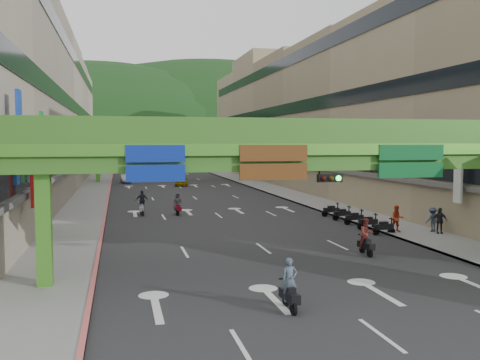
{
  "coord_description": "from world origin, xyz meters",
  "views": [
    {
      "loc": [
        -7.96,
        -16.99,
        6.09
      ],
      "look_at": [
        0.0,
        18.0,
        3.5
      ],
      "focal_mm": 40.0,
      "sensor_mm": 36.0,
      "label": 1
    }
  ],
  "objects_px": {
    "scooter_rider_mid": "(366,236)",
    "car_silver": "(126,179)",
    "pedestrian_red": "(397,221)",
    "car_yellow": "(181,181)",
    "overpass_near": "(323,161)",
    "scooter_rider_near": "(290,287)"
  },
  "relations": [
    {
      "from": "scooter_rider_mid",
      "to": "car_silver",
      "type": "height_order",
      "value": "scooter_rider_mid"
    },
    {
      "from": "pedestrian_red",
      "to": "scooter_rider_mid",
      "type": "bearing_deg",
      "value": -116.83
    },
    {
      "from": "scooter_rider_mid",
      "to": "car_yellow",
      "type": "bearing_deg",
      "value": 95.37
    },
    {
      "from": "car_silver",
      "to": "pedestrian_red",
      "type": "xyz_separation_m",
      "value": [
        16.89,
        -48.43,
        0.25
      ]
    },
    {
      "from": "scooter_rider_mid",
      "to": "pedestrian_red",
      "type": "xyz_separation_m",
      "value": [
        5.01,
        5.72,
        -0.16
      ]
    },
    {
      "from": "car_silver",
      "to": "car_yellow",
      "type": "height_order",
      "value": "car_yellow"
    },
    {
      "from": "car_silver",
      "to": "car_yellow",
      "type": "xyz_separation_m",
      "value": [
        7.43,
        -6.81,
        0.1
      ]
    },
    {
      "from": "pedestrian_red",
      "to": "overpass_near",
      "type": "bearing_deg",
      "value": -119.33
    },
    {
      "from": "car_silver",
      "to": "pedestrian_red",
      "type": "distance_m",
      "value": 51.29
    },
    {
      "from": "scooter_rider_mid",
      "to": "car_silver",
      "type": "distance_m",
      "value": 55.44
    },
    {
      "from": "scooter_rider_near",
      "to": "car_yellow",
      "type": "bearing_deg",
      "value": 87.45
    },
    {
      "from": "car_silver",
      "to": "pedestrian_red",
      "type": "height_order",
      "value": "pedestrian_red"
    },
    {
      "from": "scooter_rider_near",
      "to": "pedestrian_red",
      "type": "height_order",
      "value": "scooter_rider_near"
    },
    {
      "from": "scooter_rider_near",
      "to": "car_yellow",
      "type": "distance_m",
      "value": 55.44
    },
    {
      "from": "overpass_near",
      "to": "pedestrian_red",
      "type": "bearing_deg",
      "value": 46.31
    },
    {
      "from": "overpass_near",
      "to": "scooter_rider_near",
      "type": "height_order",
      "value": "overpass_near"
    },
    {
      "from": "scooter_rider_near",
      "to": "scooter_rider_mid",
      "type": "distance_m",
      "value": 10.6
    },
    {
      "from": "overpass_near",
      "to": "scooter_rider_mid",
      "type": "distance_m",
      "value": 6.81
    },
    {
      "from": "overpass_near",
      "to": "scooter_rider_near",
      "type": "relative_size",
      "value": 14.53
    },
    {
      "from": "overpass_near",
      "to": "scooter_rider_mid",
      "type": "bearing_deg",
      "value": 42.78
    },
    {
      "from": "scooter_rider_mid",
      "to": "car_silver",
      "type": "xyz_separation_m",
      "value": [
        -11.88,
        54.15,
        -0.41
      ]
    },
    {
      "from": "scooter_rider_mid",
      "to": "pedestrian_red",
      "type": "height_order",
      "value": "scooter_rider_mid"
    }
  ]
}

